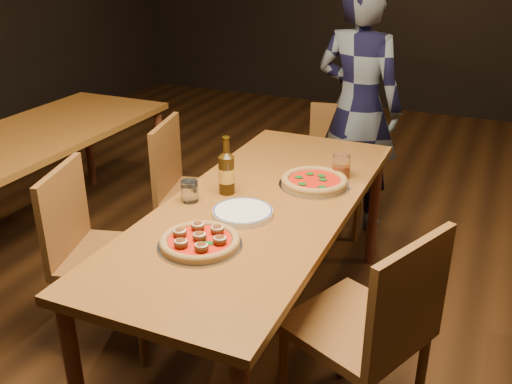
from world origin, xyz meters
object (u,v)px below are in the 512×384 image
at_px(chair_end, 335,169).
at_px(diner, 358,107).
at_px(chair_main_e, 356,325).
at_px(plate_stack, 243,213).
at_px(pizza_meatball, 200,241).
at_px(beer_bottle, 227,174).
at_px(chair_main_sw, 201,194).
at_px(chair_main_nw, 111,256).
at_px(pizza_margherita, 314,181).
at_px(water_glass, 190,191).
at_px(amber_glass, 341,166).
at_px(table_main, 260,216).
at_px(table_left, 27,147).

height_order(chair_end, diner, diner).
xyz_separation_m(chair_main_e, plate_stack, (-0.58, 0.21, 0.27)).
height_order(pizza_meatball, beer_bottle, beer_bottle).
bearing_deg(chair_main_e, beer_bottle, -94.57).
bearing_deg(chair_main_sw, chair_main_e, -139.60).
height_order(chair_main_nw, pizza_meatball, chair_main_nw).
height_order(pizza_margherita, water_glass, water_glass).
relative_size(chair_main_sw, amber_glass, 8.24).
height_order(chair_main_sw, water_glass, chair_main_sw).
bearing_deg(chair_end, table_main, -99.87).
relative_size(table_main, plate_stack, 7.62).
bearing_deg(diner, pizza_margherita, 105.98).
height_order(chair_end, plate_stack, chair_end).
bearing_deg(chair_main_nw, water_glass, -78.78).
relative_size(table_main, chair_main_sw, 2.13).
bearing_deg(chair_main_sw, chair_end, -49.17).
relative_size(table_main, chair_end, 2.30).
distance_m(chair_main_e, plate_stack, 0.68).
relative_size(chair_main_nw, water_glass, 9.66).
relative_size(pizza_margherita, plate_stack, 1.33).
bearing_deg(beer_bottle, amber_glass, 43.14).
relative_size(chair_main_nw, plate_stack, 3.61).
bearing_deg(chair_main_e, table_left, -82.95).
distance_m(table_main, chair_main_e, 0.70).
distance_m(pizza_margherita, diner, 1.19).
bearing_deg(pizza_meatball, diner, 86.24).
bearing_deg(chair_main_e, pizza_margherita, -125.02).
bearing_deg(water_glass, pizza_meatball, -55.00).
bearing_deg(chair_main_nw, chair_main_sw, -19.26).
xyz_separation_m(chair_main_e, pizza_meatball, (-0.62, -0.10, 0.28)).
relative_size(table_main, pizza_meatball, 5.95).
bearing_deg(chair_main_sw, diner, -47.80).
relative_size(chair_main_e, water_glass, 9.97).
bearing_deg(beer_bottle, chair_main_e, -28.14).
distance_m(chair_main_sw, pizza_meatball, 1.16).
bearing_deg(table_left, chair_main_nw, -29.67).
bearing_deg(diner, beer_bottle, 91.26).
xyz_separation_m(pizza_margherita, plate_stack, (-0.18, -0.44, -0.01)).
xyz_separation_m(table_left, pizza_meatball, (1.65, -0.77, 0.09)).
bearing_deg(plate_stack, chair_end, 89.95).
bearing_deg(table_left, pizza_margherita, -0.58).
bearing_deg(pizza_margherita, table_left, 179.42).
height_order(table_main, water_glass, water_glass).
xyz_separation_m(chair_main_nw, plate_stack, (0.63, 0.14, 0.29)).
relative_size(chair_main_sw, water_glass, 9.58).
bearing_deg(pizza_meatball, water_glass, 125.00).
distance_m(table_main, table_left, 1.73).
bearing_deg(pizza_margherita, table_main, -120.53).
bearing_deg(table_main, chair_main_sw, 139.76).
height_order(chair_main_sw, pizza_meatball, chair_main_sw).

